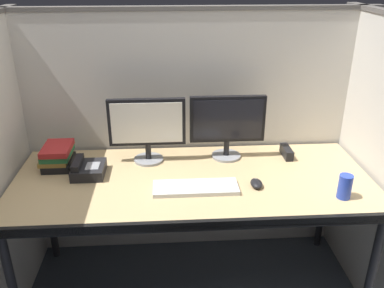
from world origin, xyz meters
TOP-DOWN VIEW (x-y plane):
  - cubicle_partition_rear at (0.00, 0.74)m, footprint 2.21×0.06m
  - desk at (0.00, 0.29)m, footprint 1.90×0.80m
  - monitor_left at (-0.24, 0.53)m, footprint 0.43×0.17m
  - monitor_right at (0.22, 0.55)m, footprint 0.43×0.17m
  - keyboard_main at (0.01, 0.19)m, footprint 0.43×0.15m
  - computer_mouse at (0.32, 0.20)m, footprint 0.06×0.10m
  - red_stapler at (0.57, 0.54)m, footprint 0.04×0.15m
  - book_stack at (-0.74, 0.50)m, footprint 0.17×0.22m
  - desk_phone at (-0.56, 0.38)m, footprint 0.17×0.19m
  - soda_can at (0.72, 0.06)m, footprint 0.07×0.07m

SIDE VIEW (x-z plane):
  - desk at x=0.00m, z-range 0.32..1.06m
  - keyboard_main at x=0.01m, z-range 0.74..0.76m
  - computer_mouse at x=0.32m, z-range 0.74..0.77m
  - red_stapler at x=0.57m, z-range 0.74..0.80m
  - desk_phone at x=-0.56m, z-range 0.73..0.82m
  - cubicle_partition_rear at x=0.00m, z-range 0.00..1.58m
  - soda_can at x=0.72m, z-range 0.74..0.86m
  - book_stack at x=-0.74m, z-range 0.74..0.87m
  - monitor_left at x=-0.24m, z-range 0.77..1.14m
  - monitor_right at x=0.22m, z-range 0.77..1.14m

